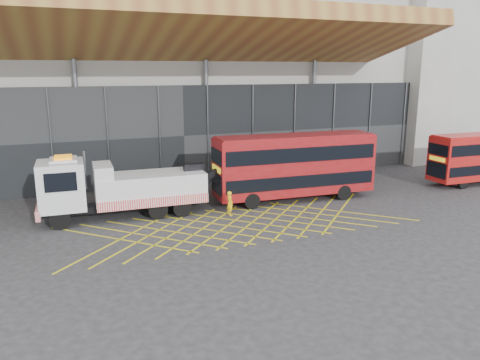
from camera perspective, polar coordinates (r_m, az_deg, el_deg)
name	(u,v)px	position (r m, az deg, el deg)	size (l,w,h in m)	color
ground_plane	(202,229)	(28.03, -4.61, -5.96)	(120.00, 120.00, 0.00)	#262629
road_markings	(240,224)	(28.77, -0.01, -5.39)	(21.56, 7.16, 0.01)	gold
construction_building	(162,72)	(44.77, -9.51, 12.82)	(55.00, 23.97, 18.00)	#979892
east_building	(436,62)	(57.26, 22.83, 13.09)	(15.00, 12.00, 20.00)	gray
recovery_truck	(118,188)	(30.53, -14.64, -0.91)	(12.17, 3.23, 4.24)	black
bus_towed	(295,164)	(33.70, 6.67, 1.94)	(11.78, 3.31, 4.74)	maroon
worker	(230,203)	(30.27, -1.24, -2.85)	(0.59, 0.39, 1.61)	yellow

